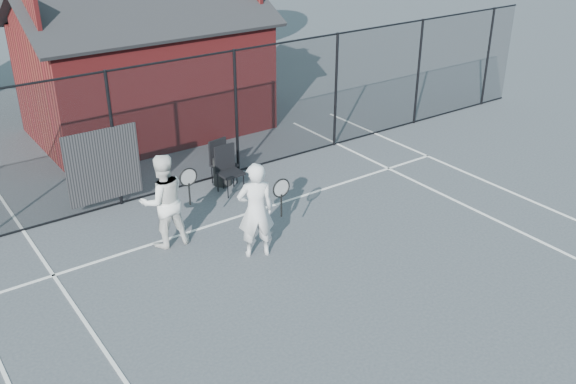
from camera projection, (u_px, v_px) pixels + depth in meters
ground at (336, 278)px, 11.48m from camera, size 80.00×80.00×0.00m
court_lines at (387, 315)px, 10.51m from camera, size 11.02×18.00×0.01m
fence at (186, 126)px, 14.35m from camera, size 22.04×3.00×3.00m
clubhouse at (145, 74)px, 17.63m from camera, size 6.50×4.36×4.19m
player_front at (256, 210)px, 11.80m from camera, size 0.90×0.73×1.88m
player_back at (163, 201)px, 12.15m from camera, size 1.05×0.81×1.88m
chair_left at (230, 171)px, 14.39m from camera, size 0.53×0.55×1.07m
chair_right at (224, 163)px, 14.83m from camera, size 0.57×0.58×1.02m
waste_bin at (222, 171)px, 14.89m from camera, size 0.51×0.51×0.64m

